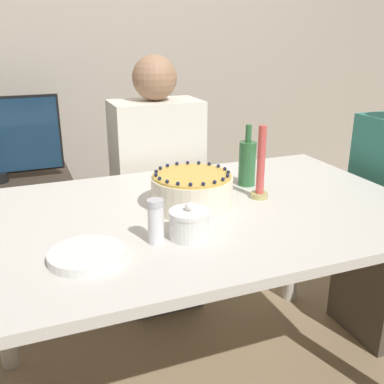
{
  "coord_description": "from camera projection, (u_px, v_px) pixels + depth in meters",
  "views": [
    {
      "loc": [
        -0.53,
        -1.26,
        1.29
      ],
      "look_at": [
        -0.02,
        0.03,
        0.79
      ],
      "focal_mm": 42.0,
      "sensor_mm": 36.0,
      "label": 1
    }
  ],
  "objects": [
    {
      "name": "wall_behind",
      "position": [
        105.0,
        28.0,
        2.5
      ],
      "size": [
        8.0,
        0.05,
        2.6
      ],
      "color": "#ADA393",
      "rests_on": "ground_plane"
    },
    {
      "name": "plate_stack",
      "position": [
        87.0,
        255.0,
        1.14
      ],
      "size": [
        0.2,
        0.2,
        0.02
      ],
      "color": "white",
      "rests_on": "dining_table"
    },
    {
      "name": "candle",
      "position": [
        261.0,
        170.0,
        1.54
      ],
      "size": [
        0.06,
        0.06,
        0.26
      ],
      "color": "tan",
      "rests_on": "dining_table"
    },
    {
      "name": "person_man_blue_shirt",
      "position": [
        158.0,
        202.0,
        2.14
      ],
      "size": [
        0.4,
        0.34,
        1.19
      ],
      "rotation": [
        0.0,
        0.0,
        3.14
      ],
      "color": "#595960",
      "rests_on": "ground_plane"
    },
    {
      "name": "dining_table",
      "position": [
        200.0,
        239.0,
        1.51
      ],
      "size": [
        1.45,
        0.93,
        0.74
      ],
      "color": "beige",
      "rests_on": "ground_plane"
    },
    {
      "name": "side_cabinet",
      "position": [
        7.0,
        234.0,
        2.34
      ],
      "size": [
        0.71,
        0.55,
        0.58
      ],
      "color": "#382D23",
      "rests_on": "ground_plane"
    },
    {
      "name": "sugar_bowl",
      "position": [
        189.0,
        224.0,
        1.25
      ],
      "size": [
        0.12,
        0.12,
        0.11
      ],
      "color": "white",
      "rests_on": "dining_table"
    },
    {
      "name": "bottle",
      "position": [
        247.0,
        162.0,
        1.67
      ],
      "size": [
        0.06,
        0.06,
        0.23
      ],
      "color": "#2D6638",
      "rests_on": "dining_table"
    },
    {
      "name": "cake",
      "position": [
        192.0,
        191.0,
        1.47
      ],
      "size": [
        0.27,
        0.27,
        0.13
      ],
      "color": "#EFE5CC",
      "rests_on": "dining_table"
    },
    {
      "name": "sugar_shaker",
      "position": [
        156.0,
        221.0,
        1.22
      ],
      "size": [
        0.05,
        0.05,
        0.13
      ],
      "color": "white",
      "rests_on": "dining_table"
    }
  ]
}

